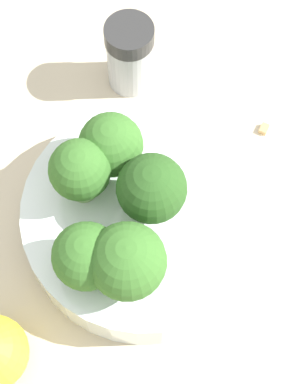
{
  "coord_description": "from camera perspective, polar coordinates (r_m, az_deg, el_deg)",
  "views": [
    {
      "loc": [
        0.02,
        0.17,
        0.46
      ],
      "look_at": [
        0.0,
        0.0,
        0.07
      ],
      "focal_mm": 60.0,
      "sensor_mm": 36.0,
      "label": 1
    }
  ],
  "objects": [
    {
      "name": "almond_crumb_0",
      "position": [
        0.54,
        10.65,
        5.66
      ],
      "size": [
        0.01,
        0.01,
        0.01
      ],
      "primitive_type": "cube",
      "rotation": [
        0.0,
        0.0,
        4.12
      ],
      "color": "tan",
      "rests_on": "ground_plane"
    },
    {
      "name": "pepper_shaker",
      "position": [
        0.53,
        -1.27,
        12.07
      ],
      "size": [
        0.04,
        0.04,
        0.07
      ],
      "color": "#B2B7BC",
      "rests_on": "ground_plane"
    },
    {
      "name": "broccoli_floret_2",
      "position": [
        0.45,
        -2.96,
        4.17
      ],
      "size": [
        0.05,
        0.05,
        0.05
      ],
      "color": "#8EB770",
      "rests_on": "bowl"
    },
    {
      "name": "broccoli_floret_4",
      "position": [
        0.42,
        -5.15,
        -5.72
      ],
      "size": [
        0.05,
        0.05,
        0.05
      ],
      "color": "#7A9E5B",
      "rests_on": "bowl"
    },
    {
      "name": "ground_plane",
      "position": [
        0.5,
        0.0,
        -3.3
      ],
      "size": [
        3.0,
        3.0,
        0.0
      ],
      "primitive_type": "plane",
      "color": "beige"
    },
    {
      "name": "bowl",
      "position": [
        0.48,
        0.0,
        -2.44
      ],
      "size": [
        0.18,
        0.18,
        0.04
      ],
      "primitive_type": "cylinder",
      "color": "silver",
      "rests_on": "ground_plane"
    },
    {
      "name": "broccoli_floret_1",
      "position": [
        0.43,
        0.68,
        0.2
      ],
      "size": [
        0.05,
        0.05,
        0.06
      ],
      "color": "#84AD66",
      "rests_on": "bowl"
    },
    {
      "name": "broccoli_floret_3",
      "position": [
        0.44,
        -5.7,
        1.84
      ],
      "size": [
        0.04,
        0.04,
        0.06
      ],
      "color": "#8EB770",
      "rests_on": "bowl"
    },
    {
      "name": "broccoli_floret_0",
      "position": [
        0.41,
        -1.5,
        -6.22
      ],
      "size": [
        0.05,
        0.05,
        0.06
      ],
      "color": "#7A9E5B",
      "rests_on": "bowl"
    }
  ]
}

